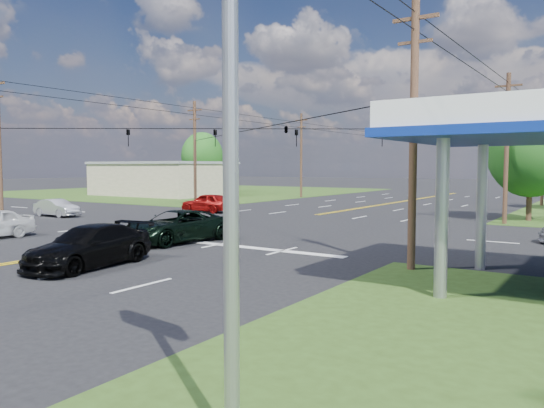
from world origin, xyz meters
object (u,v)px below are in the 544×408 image
Objects in this scene: pole_right_far at (543,150)px; tree_far_l at (202,156)px; tree_right_a at (531,148)px; pole_ne at (507,147)px; pickup_dkgreen at (176,226)px; pole_left_far at (301,154)px; retail_nw at (163,180)px; pole_nw at (195,153)px; pole_se at (413,130)px; suv_black at (89,246)px; sedan_silver at (57,208)px.

tree_far_l is at bearing 174.92° from pole_right_far.
pole_ne is at bearing -108.43° from tree_right_a.
pickup_dkgreen is (-11.75, -17.50, -4.14)m from pole_ne.
retail_nw is at bearing -160.56° from pole_left_far.
pole_nw is 22.94m from pickup_dkgreen.
pole_se is 12.30m from suv_black.
sedan_silver is at bearing -152.30° from tree_right_a.
retail_nw is 1.60× the size of pole_left_far.
pole_ne is 2.45× the size of sedan_silver.
pole_se is at bearing -90.00° from pole_right_far.
tree_right_a is 33.52m from sedan_silver.
tree_right_a is at bearing 60.99° from suv_black.
pole_left_far is at bearing 90.00° from pole_nw.
pole_se is 1.83× the size of suv_black.
pole_left_far reaches higher than tree_right_a.
tree_right_a is at bearing -86.42° from pole_right_far.
pole_right_far reaches higher than suv_black.
sedan_silver is at bearing -156.35° from pole_ne.
pole_nw is 1.09× the size of tree_far_l.
sedan_silver is at bearing -101.08° from pole_nw.
pole_right_far is (26.00, 0.00, 0.00)m from pole_left_far.
sedan_silver is at bearing -94.43° from pole_left_far.
pole_ne reaches higher than tree_right_a.
sedan_silver is (16.56, -35.45, -4.56)m from tree_far_l.
tree_right_a is at bearing -30.65° from pole_left_far.
pole_nw is 2.45× the size of sedan_silver.
retail_nw is 1.60× the size of pole_right_far.
pole_se is at bearing -42.34° from tree_far_l.
retail_nw is at bearing 167.20° from tree_right_a.
retail_nw is 2.88× the size of pickup_dkgreen.
suv_black is 1.34× the size of sedan_silver.
pole_se is at bearing -34.70° from pole_nw.
pole_nw is 32.20m from pole_right_far.
pole_right_far is 42.65m from sedan_silver.
tree_right_a is 1.47× the size of pickup_dkgreen.
pole_se is (43.00, -31.00, 2.92)m from retail_nw.
retail_nw is at bearing 125.16° from suv_black.
pole_nw is 29.83m from tree_far_l.
pole_ne is 32.20m from pole_left_far.
pole_ne is 50.54m from tree_far_l.
pole_se is 1.09× the size of tree_far_l.
pole_right_far is 38.60m from pickup_dkgreen.
pole_ne reaches higher than tree_far_l.
sedan_silver is (-28.44, -12.45, -4.28)m from pole_ne.
pole_left_far and pole_right_far have the same top height.
pole_right_far is at bearing 78.11° from pickup_dkgreen.
pole_left_far is 39.43m from pickup_dkgreen.
sedan_silver is (-28.44, 5.55, -4.28)m from pole_se.
tree_right_a is at bearing 71.57° from pole_ne.
tree_right_a is 0.94× the size of tree_far_l.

